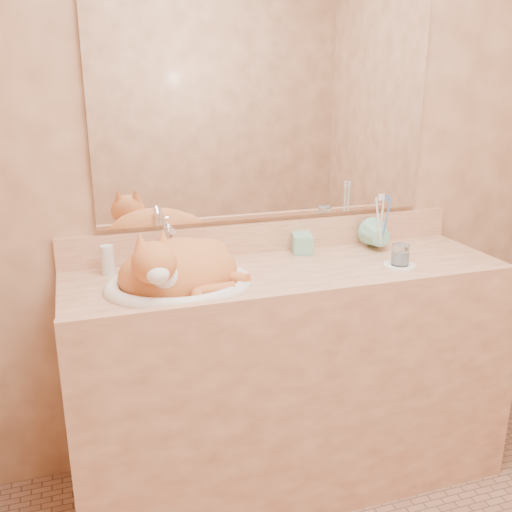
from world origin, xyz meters
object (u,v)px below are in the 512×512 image
object	(u,v)px
soap_dispenser	(304,235)
toothbrush_cup	(381,240)
water_glass	(400,255)
vanity_counter	(290,378)
sink_basin	(179,265)
cat	(177,267)

from	to	relation	value
soap_dispenser	toothbrush_cup	distance (m)	0.31
water_glass	vanity_counter	bearing A→B (deg)	169.13
sink_basin	toothbrush_cup	size ratio (longest dim) A/B	4.01
cat	toothbrush_cup	size ratio (longest dim) A/B	3.41
vanity_counter	sink_basin	size ratio (longest dim) A/B	3.32
sink_basin	cat	distance (m)	0.01
vanity_counter	cat	world-z (taller)	cat
toothbrush_cup	vanity_counter	bearing A→B (deg)	-166.42
sink_basin	cat	xyz separation A→B (m)	(-0.00, 0.01, -0.01)
cat	soap_dispenser	distance (m)	0.55
vanity_counter	soap_dispenser	bearing A→B (deg)	55.16
vanity_counter	soap_dispenser	world-z (taller)	soap_dispenser
soap_dispenser	water_glass	xyz separation A→B (m)	(0.28, -0.23, -0.04)
toothbrush_cup	water_glass	xyz separation A→B (m)	(-0.02, -0.17, -0.01)
sink_basin	water_glass	distance (m)	0.80
vanity_counter	water_glass	world-z (taller)	water_glass
cat	water_glass	size ratio (longest dim) A/B	5.41
sink_basin	toothbrush_cup	distance (m)	0.83
cat	soap_dispenser	bearing A→B (deg)	9.14
sink_basin	soap_dispenser	xyz separation A→B (m)	(0.52, 0.18, 0.01)
sink_basin	water_glass	bearing A→B (deg)	5.89
vanity_counter	water_glass	distance (m)	0.62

